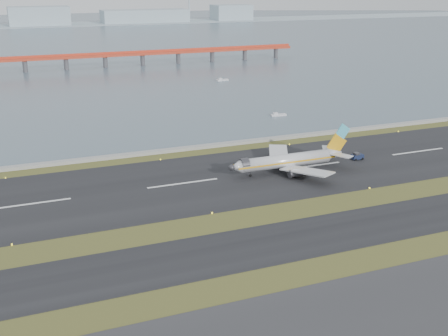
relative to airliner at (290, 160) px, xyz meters
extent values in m
plane|color=#3C4D1B|center=(-31.94, -28.08, -3.46)|extent=(1000.00, 1000.00, 0.00)
cube|color=black|center=(-31.94, -40.08, -3.41)|extent=(1000.00, 18.00, 0.10)
cube|color=black|center=(-31.94, 1.92, -3.41)|extent=(1000.00, 45.00, 0.10)
cube|color=gray|center=(-31.94, 31.92, -2.96)|extent=(1000.00, 2.50, 1.00)
cube|color=#495A68|center=(-31.94, 431.92, -3.46)|extent=(1400.00, 800.00, 1.30)
cube|color=#BC3820|center=(-11.94, 221.92, 4.04)|extent=(260.00, 5.00, 1.60)
cube|color=#BC3820|center=(-11.94, 221.92, 5.54)|extent=(260.00, 0.40, 1.40)
cylinder|color=#4C4C51|center=(-11.94, 221.92, -0.46)|extent=(2.80, 2.80, 7.00)
cylinder|color=#4C4C51|center=(84.06, 221.92, -0.46)|extent=(2.80, 2.80, 7.00)
cube|color=#9CAFB9|center=(-31.94, 591.92, -3.46)|extent=(1400.00, 80.00, 1.00)
cube|color=#9CAFB9|center=(-21.94, 591.92, 7.54)|extent=(70.00, 35.00, 22.00)
cube|color=#9CAFB9|center=(108.06, 591.92, 4.54)|extent=(110.00, 35.00, 16.00)
cube|color=#9CAFB9|center=(228.06, 591.92, 6.54)|extent=(50.00, 35.00, 20.00)
cylinder|color=silver|center=(-1.50, 0.00, 0.04)|extent=(28.00, 3.80, 3.80)
cone|color=silver|center=(-17.10, 0.00, 0.04)|extent=(3.20, 3.80, 3.80)
cone|color=silver|center=(14.70, 0.00, 0.34)|extent=(5.00, 3.80, 3.80)
cube|color=gold|center=(-1.50, -1.92, 0.04)|extent=(31.00, 0.06, 0.45)
cube|color=gold|center=(-1.50, 1.92, 0.04)|extent=(31.00, 0.06, 0.45)
cube|color=silver|center=(0.70, -8.50, -0.66)|extent=(11.31, 15.89, 1.66)
cube|color=silver|center=(0.70, 8.50, -0.66)|extent=(11.31, 15.89, 1.66)
cylinder|color=#343438|center=(-1.00, -6.00, -1.86)|extent=(4.20, 2.10, 2.10)
cylinder|color=#343438|center=(-1.00, 6.00, -1.86)|extent=(4.20, 2.10, 2.10)
cube|color=gold|center=(15.50, 0.00, 3.24)|extent=(6.80, 0.35, 6.85)
cube|color=#4CBCD8|center=(17.40, 0.00, 6.94)|extent=(4.85, 0.37, 4.90)
cube|color=silver|center=(15.00, -3.80, 0.84)|extent=(5.64, 6.80, 0.22)
cube|color=silver|center=(15.00, 3.80, 0.84)|extent=(5.64, 6.80, 0.22)
cylinder|color=black|center=(-12.50, 0.00, -3.01)|extent=(0.80, 0.28, 0.80)
cylinder|color=black|center=(0.00, -2.80, -2.91)|extent=(1.00, 0.38, 1.00)
cylinder|color=black|center=(0.00, 2.80, -2.91)|extent=(1.00, 0.38, 1.00)
cube|color=#151F3C|center=(24.82, 2.18, -2.43)|extent=(3.70, 2.14, 1.37)
cube|color=#343438|center=(24.37, 2.16, -1.52)|extent=(1.64, 1.75, 0.80)
cylinder|color=black|center=(23.59, 1.23, -3.06)|extent=(0.81, 0.36, 0.80)
cylinder|color=black|center=(23.55, 3.05, -3.06)|extent=(0.81, 0.36, 0.80)
cylinder|color=black|center=(26.10, 1.30, -3.06)|extent=(0.81, 0.36, 0.80)
cylinder|color=black|center=(26.05, 3.12, -3.06)|extent=(0.81, 0.36, 0.80)
cube|color=silver|center=(29.07, 63.65, -3.10)|extent=(6.51, 2.59, 0.82)
cube|color=silver|center=(27.71, 63.78, -2.37)|extent=(1.94, 1.62, 0.82)
cube|color=silver|center=(38.68, 149.64, -3.07)|extent=(6.98, 2.79, 0.87)
cube|color=silver|center=(37.23, 149.50, -2.29)|extent=(2.09, 1.74, 0.87)
camera|label=1|loc=(-75.26, -135.99, 49.75)|focal=45.00mm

